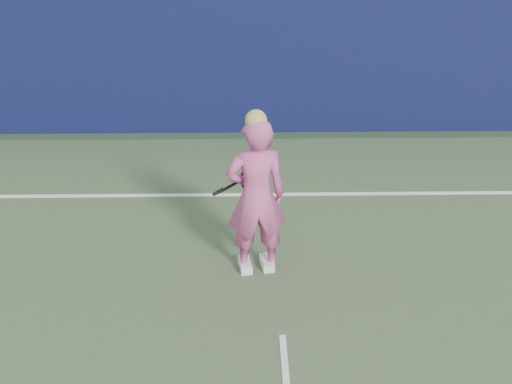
{
  "coord_description": "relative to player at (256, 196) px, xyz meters",
  "views": [
    {
      "loc": [
        -0.34,
        -4.38,
        4.09
      ],
      "look_at": [
        -0.23,
        2.2,
        0.91
      ],
      "focal_mm": 50.0,
      "sensor_mm": 36.0,
      "label": 1
    }
  ],
  "objects": [
    {
      "name": "backstop_wall",
      "position": [
        0.23,
        4.3,
        0.38
      ],
      "size": [
        24.0,
        0.4,
        2.5
      ],
      "primitive_type": "cube",
      "color": "#0D143B",
      "rests_on": "ground"
    },
    {
      "name": "player",
      "position": [
        0.0,
        0.0,
        0.0
      ],
      "size": [
        0.69,
        0.51,
        1.8
      ],
      "rotation": [
        0.0,
        0.0,
        3.3
      ],
      "color": "#CB4F90",
      "rests_on": "ground"
    },
    {
      "name": "racket",
      "position": [
        -0.07,
        0.49,
        -0.01
      ],
      "size": [
        0.57,
        0.34,
        0.34
      ],
      "rotation": [
        0.0,
        0.0,
        0.4
      ],
      "color": "black",
      "rests_on": "ground"
    }
  ]
}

